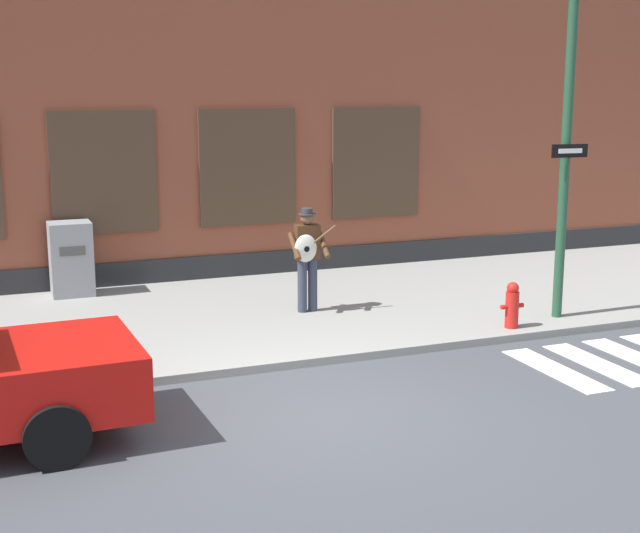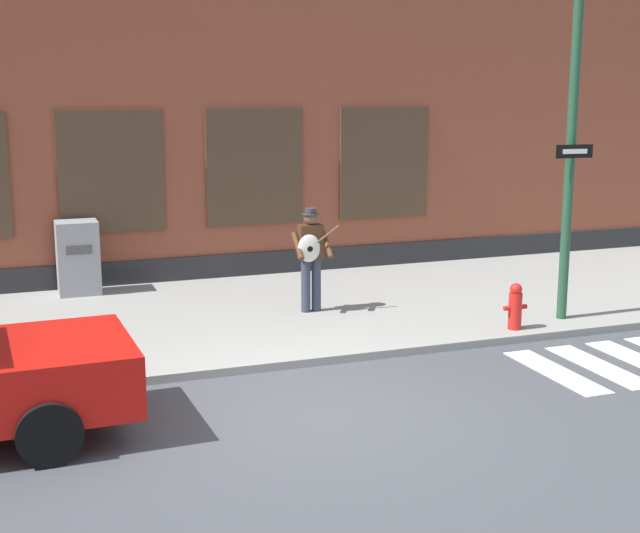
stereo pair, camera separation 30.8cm
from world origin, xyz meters
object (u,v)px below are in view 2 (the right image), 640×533
Objects in this scene: busker at (311,253)px; utility_box at (78,258)px; fire_hydrant at (515,307)px; traffic_light at (624,87)px.

busker is 4.24m from utility_box.
fire_hydrant is at bearing -37.74° from utility_box.
busker is at bearing 139.23° from traffic_light.
traffic_light is 3.99× the size of utility_box.
fire_hydrant is at bearing 133.81° from traffic_light.
fire_hydrant is (5.89, -4.56, -0.29)m from utility_box.
utility_box is at bearing 142.26° from fire_hydrant.
busker is at bearing -37.15° from utility_box.
utility_box is at bearing 140.98° from traffic_light.
utility_box is at bearing 142.85° from busker.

